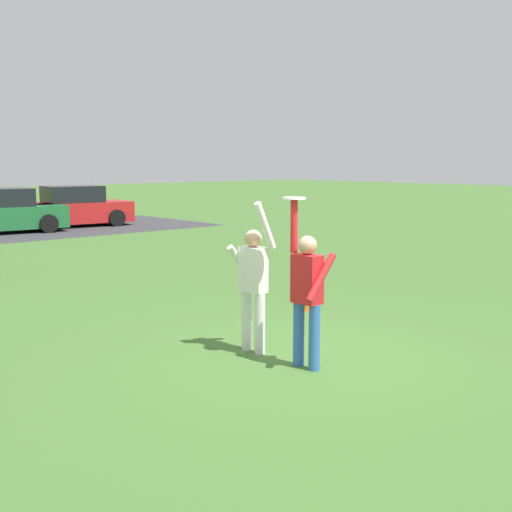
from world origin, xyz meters
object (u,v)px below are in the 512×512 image
object	(u,v)px
person_defender	(253,280)
field_cone_orange	(310,301)
parked_car_green	(4,213)
parked_car_red	(76,208)
person_catcher	(307,290)
frisbee_disc	(294,198)

from	to	relation	value
person_defender	field_cone_orange	distance (m)	2.74
field_cone_orange	parked_car_green	bearing A→B (deg)	86.85
parked_car_red	field_cone_orange	world-z (taller)	parked_car_red
person_catcher	person_defender	xyz separation A→B (m)	(-0.02, 0.96, -0.00)
frisbee_disc	parked_car_green	distance (m)	18.01
parked_car_red	field_cone_orange	size ratio (longest dim) A/B	13.43
parked_car_green	field_cone_orange	bearing A→B (deg)	-85.69
person_defender	frisbee_disc	bearing A→B (deg)	0.00
person_defender	frisbee_disc	distance (m)	1.33
parked_car_red	frisbee_disc	bearing A→B (deg)	-101.49
frisbee_disc	parked_car_red	bearing A→B (deg)	71.05
person_catcher	parked_car_red	bearing A→B (deg)	-19.97
parked_car_green	frisbee_disc	bearing A→B (deg)	-92.79
parked_car_red	field_cone_orange	xyz separation A→B (m)	(-3.91, -16.26, -0.57)
person_catcher	parked_car_red	world-z (taller)	person_catcher
person_defender	parked_car_green	size ratio (longest dim) A/B	0.47
person_catcher	field_cone_orange	world-z (taller)	person_catcher
person_catcher	frisbee_disc	size ratio (longest dim) A/B	7.40
frisbee_disc	parked_car_green	world-z (taller)	frisbee_disc
person_defender	field_cone_orange	bearing A→B (deg)	115.09
parked_car_green	parked_car_red	world-z (taller)	same
person_defender	field_cone_orange	xyz separation A→B (m)	(2.34, 1.16, -0.82)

